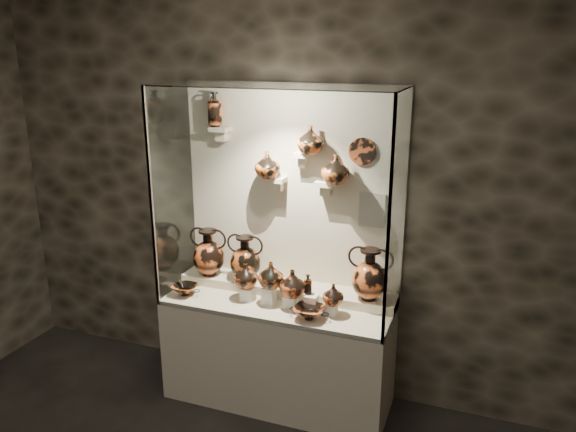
% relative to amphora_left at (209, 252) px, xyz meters
% --- Properties ---
extents(wall_back, '(5.00, 0.02, 3.20)m').
position_rel_amphora_left_xyz_m(wall_back, '(0.64, 0.18, 0.51)').
color(wall_back, black).
rests_on(wall_back, ground).
extents(plinth, '(1.70, 0.60, 0.80)m').
position_rel_amphora_left_xyz_m(plinth, '(0.64, -0.14, -0.69)').
color(plinth, beige).
rests_on(plinth, floor).
extents(front_tier, '(1.68, 0.58, 0.03)m').
position_rel_amphora_left_xyz_m(front_tier, '(0.64, -0.14, -0.27)').
color(front_tier, beige).
rests_on(front_tier, plinth).
extents(rear_tier, '(1.70, 0.25, 0.10)m').
position_rel_amphora_left_xyz_m(rear_tier, '(0.64, 0.04, -0.24)').
color(rear_tier, beige).
rests_on(rear_tier, plinth).
extents(back_panel, '(1.70, 0.03, 1.60)m').
position_rel_amphora_left_xyz_m(back_panel, '(0.64, 0.18, 0.51)').
color(back_panel, beige).
rests_on(back_panel, plinth).
extents(glass_front, '(1.70, 0.01, 1.60)m').
position_rel_amphora_left_xyz_m(glass_front, '(0.64, -0.44, 0.51)').
color(glass_front, white).
rests_on(glass_front, plinth).
extents(glass_left, '(0.01, 0.60, 1.60)m').
position_rel_amphora_left_xyz_m(glass_left, '(-0.21, -0.14, 0.51)').
color(glass_left, white).
rests_on(glass_left, plinth).
extents(glass_right, '(0.01, 0.60, 1.60)m').
position_rel_amphora_left_xyz_m(glass_right, '(1.48, -0.14, 0.51)').
color(glass_right, white).
rests_on(glass_right, plinth).
extents(glass_top, '(1.70, 0.60, 0.01)m').
position_rel_amphora_left_xyz_m(glass_top, '(0.64, -0.14, 1.31)').
color(glass_top, white).
rests_on(glass_top, back_panel).
extents(frame_post_left, '(0.02, 0.02, 1.60)m').
position_rel_amphora_left_xyz_m(frame_post_left, '(-0.20, -0.43, 0.51)').
color(frame_post_left, gray).
rests_on(frame_post_left, plinth).
extents(frame_post_right, '(0.02, 0.02, 1.60)m').
position_rel_amphora_left_xyz_m(frame_post_right, '(1.48, -0.43, 0.51)').
color(frame_post_right, gray).
rests_on(frame_post_right, plinth).
extents(pedestal_a, '(0.09, 0.09, 0.10)m').
position_rel_amphora_left_xyz_m(pedestal_a, '(0.42, -0.19, -0.21)').
color(pedestal_a, silver).
rests_on(pedestal_a, front_tier).
extents(pedestal_b, '(0.09, 0.09, 0.13)m').
position_rel_amphora_left_xyz_m(pedestal_b, '(0.59, -0.19, -0.19)').
color(pedestal_b, silver).
rests_on(pedestal_b, front_tier).
extents(pedestal_c, '(0.09, 0.09, 0.09)m').
position_rel_amphora_left_xyz_m(pedestal_c, '(0.76, -0.19, -0.21)').
color(pedestal_c, silver).
rests_on(pedestal_c, front_tier).
extents(pedestal_d, '(0.09, 0.09, 0.12)m').
position_rel_amphora_left_xyz_m(pedestal_d, '(0.92, -0.19, -0.20)').
color(pedestal_d, silver).
rests_on(pedestal_d, front_tier).
extents(pedestal_e, '(0.09, 0.09, 0.08)m').
position_rel_amphora_left_xyz_m(pedestal_e, '(1.06, -0.19, -0.22)').
color(pedestal_e, silver).
rests_on(pedestal_e, front_tier).
extents(bracket_ul, '(0.14, 0.12, 0.04)m').
position_rel_amphora_left_xyz_m(bracket_ul, '(0.09, 0.10, 0.96)').
color(bracket_ul, beige).
rests_on(bracket_ul, back_panel).
extents(bracket_ca, '(0.14, 0.12, 0.04)m').
position_rel_amphora_left_xyz_m(bracket_ca, '(0.54, 0.10, 0.61)').
color(bracket_ca, beige).
rests_on(bracket_ca, back_panel).
extents(bracket_cb, '(0.10, 0.12, 0.04)m').
position_rel_amphora_left_xyz_m(bracket_cb, '(0.74, 0.10, 0.81)').
color(bracket_cb, beige).
rests_on(bracket_cb, back_panel).
extents(bracket_cc, '(0.14, 0.12, 0.04)m').
position_rel_amphora_left_xyz_m(bracket_cc, '(0.92, 0.10, 0.61)').
color(bracket_cc, beige).
rests_on(bracket_cc, back_panel).
extents(amphora_left, '(0.39, 0.39, 0.38)m').
position_rel_amphora_left_xyz_m(amphora_left, '(0.00, 0.00, 0.00)').
color(amphora_left, '#D55C29').
rests_on(amphora_left, rear_tier).
extents(amphora_mid, '(0.35, 0.35, 0.36)m').
position_rel_amphora_left_xyz_m(amphora_mid, '(0.31, 0.01, -0.01)').
color(amphora_mid, '#BC5321').
rests_on(amphora_mid, rear_tier).
extents(amphora_right, '(0.38, 0.38, 0.38)m').
position_rel_amphora_left_xyz_m(amphora_right, '(1.29, -0.00, 0.00)').
color(amphora_right, '#D55C29').
rests_on(amphora_right, rear_tier).
extents(jug_a, '(0.22, 0.22, 0.19)m').
position_rel_amphora_left_xyz_m(jug_a, '(0.40, -0.18, -0.06)').
color(jug_a, '#D55C29').
rests_on(jug_a, pedestal_a).
extents(jug_b, '(0.21, 0.21, 0.20)m').
position_rel_amphora_left_xyz_m(jug_b, '(0.61, -0.19, -0.03)').
color(jug_b, '#BC5321').
rests_on(jug_b, pedestal_b).
extents(jug_c, '(0.25, 0.25, 0.20)m').
position_rel_amphora_left_xyz_m(jug_c, '(0.77, -0.19, -0.07)').
color(jug_c, '#D55C29').
rests_on(jug_c, pedestal_c).
extents(jug_e, '(0.15, 0.15, 0.15)m').
position_rel_amphora_left_xyz_m(jug_e, '(1.08, -0.20, -0.10)').
color(jug_e, '#D55C29').
rests_on(jug_e, pedestal_e).
extents(lekythos_small, '(0.09, 0.09, 0.16)m').
position_rel_amphora_left_xyz_m(lekythos_small, '(0.88, -0.17, -0.06)').
color(lekythos_small, '#BC5321').
rests_on(lekythos_small, pedestal_d).
extents(kylix_left, '(0.30, 0.28, 0.10)m').
position_rel_amphora_left_xyz_m(kylix_left, '(-0.07, -0.27, -0.21)').
color(kylix_left, '#BC5321').
rests_on(kylix_left, front_tier).
extents(kylix_right, '(0.29, 0.25, 0.11)m').
position_rel_amphora_left_xyz_m(kylix_right, '(0.94, -0.31, -0.20)').
color(kylix_right, '#D55C29').
rests_on(kylix_right, front_tier).
extents(lekythos_tall, '(0.13, 0.13, 0.29)m').
position_rel_amphora_left_xyz_m(lekythos_tall, '(0.05, 0.09, 1.12)').
color(lekythos_tall, '#D55C29').
rests_on(lekythos_tall, bracket_ul).
extents(ovoid_vase_a, '(0.22, 0.22, 0.20)m').
position_rel_amphora_left_xyz_m(ovoid_vase_a, '(0.49, 0.06, 0.73)').
color(ovoid_vase_a, '#BC5321').
rests_on(ovoid_vase_a, bracket_ca).
extents(ovoid_vase_b, '(0.25, 0.25, 0.20)m').
position_rel_amphora_left_xyz_m(ovoid_vase_b, '(0.82, 0.06, 0.93)').
color(ovoid_vase_b, '#BC5321').
rests_on(ovoid_vase_b, bracket_cb).
extents(ovoid_vase_c, '(0.23, 0.23, 0.21)m').
position_rel_amphora_left_xyz_m(ovoid_vase_c, '(1.00, 0.05, 0.73)').
color(ovoid_vase_c, '#BC5321').
rests_on(ovoid_vase_c, bracket_cc).
extents(wall_plate, '(0.19, 0.02, 0.19)m').
position_rel_amphora_left_xyz_m(wall_plate, '(1.17, 0.15, 0.85)').
color(wall_plate, '#BB4F24').
rests_on(wall_plate, back_panel).
extents(info_placard, '(0.19, 0.01, 0.25)m').
position_rel_amphora_left_xyz_m(info_placard, '(1.25, 0.15, 0.43)').
color(info_placard, beige).
rests_on(info_placard, back_panel).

